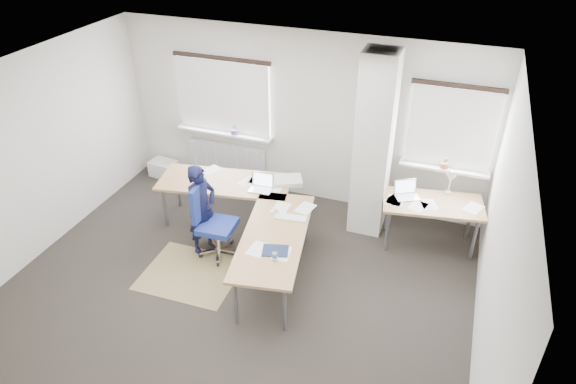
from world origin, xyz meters
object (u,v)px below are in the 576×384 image
(person, at_px, (202,210))
(task_chair, at_px, (215,236))
(desk_main, at_px, (251,208))
(desk_side, at_px, (432,205))

(person, bearing_deg, task_chair, -82.65)
(task_chair, bearing_deg, desk_main, 32.96)
(desk_side, bearing_deg, person, -167.98)
(task_chair, bearing_deg, desk_side, 20.90)
(desk_main, relative_size, desk_side, 1.88)
(desk_main, xyz_separation_m, desk_side, (2.40, 0.95, -0.01))
(desk_main, bearing_deg, task_chair, -153.72)
(desk_side, bearing_deg, task_chair, -165.77)
(desk_main, bearing_deg, person, -166.89)
(desk_side, xyz_separation_m, task_chair, (-2.83, -1.27, -0.37))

